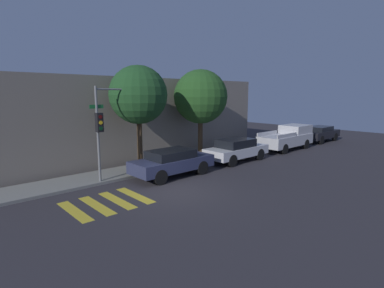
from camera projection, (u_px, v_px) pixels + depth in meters
The scene contains 11 objects.
ground_plane at pixel (176, 191), 13.61m from camera, with size 60.00×60.00×0.00m, color #2D2B30.
sidewalk at pixel (127, 172), 16.76m from camera, with size 26.00×2.31×0.14m, color slate.
building_row at pixel (89, 120), 19.63m from camera, with size 26.00×6.00×5.40m, color slate.
crosswalk at pixel (107, 203), 12.19m from camera, with size 3.11×2.60×0.00m.
traffic_light_pole at pixel (105, 118), 14.43m from camera, with size 2.05×0.56×4.75m.
sedan_near_corner at pixel (172, 162), 15.98m from camera, with size 4.59×1.83×1.45m.
sedan_middle at pixel (236, 149), 19.57m from camera, with size 4.62×1.85×1.49m.
pickup_truck at pixel (288, 137), 23.84m from camera, with size 5.27×1.98×1.87m.
sedan_far_end at pixel (320, 133), 27.67m from camera, with size 4.69×1.77×1.43m.
tree_near_corner at pixel (138, 95), 16.37m from camera, with size 3.20×3.20×5.93m.
tree_midblock at pixel (201, 97), 19.56m from camera, with size 3.52×3.52×5.96m.
Camera 1 is at (-8.30, -10.11, 4.39)m, focal length 28.00 mm.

